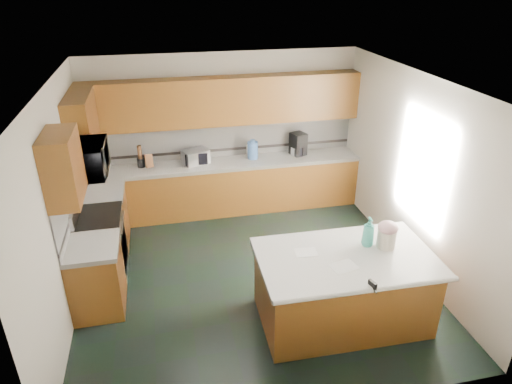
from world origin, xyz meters
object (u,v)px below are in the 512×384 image
object	(u,v)px
island_base	(343,290)
soap_bottle_island	(369,232)
coffee_maker	(298,144)
treat_jar	(386,239)
island_top	(346,258)
toaster_oven	(196,157)
knife_block	(149,161)

from	to	relation	value
island_base	soap_bottle_island	xyz separation A→B (m)	(0.33, 0.16, 0.68)
coffee_maker	island_base	bearing A→B (deg)	-116.52
treat_jar	soap_bottle_island	world-z (taller)	soap_bottle_island
island_top	toaster_oven	size ratio (longest dim) A/B	4.96
treat_jar	toaster_oven	bearing A→B (deg)	104.45
island_base	toaster_oven	world-z (taller)	toaster_oven
island_top	knife_block	distance (m)	3.84
treat_jar	coffee_maker	xyz separation A→B (m)	(-0.13, 3.10, 0.08)
island_base	treat_jar	world-z (taller)	treat_jar
island_base	island_top	xyz separation A→B (m)	(-0.00, 0.00, 0.46)
island_base	soap_bottle_island	bearing A→B (deg)	26.80
toaster_oven	coffee_maker	bearing A→B (deg)	-20.93
toaster_oven	coffee_maker	world-z (taller)	coffee_maker
treat_jar	knife_block	bearing A→B (deg)	113.65
treat_jar	soap_bottle_island	distance (m)	0.23
island_top	soap_bottle_island	bearing A→B (deg)	26.80
toaster_oven	treat_jar	bearing A→B (deg)	-79.64
toaster_oven	coffee_maker	xyz separation A→B (m)	(1.81, 0.03, 0.08)
treat_jar	coffee_maker	world-z (taller)	coffee_maker
island_top	knife_block	world-z (taller)	knife_block
toaster_oven	soap_bottle_island	bearing A→B (deg)	-81.72
island_base	coffee_maker	world-z (taller)	coffee_maker
island_top	knife_block	size ratio (longest dim) A/B	9.28
island_top	knife_block	bearing A→B (deg)	125.90
soap_bottle_island	toaster_oven	bearing A→B (deg)	125.69
knife_block	toaster_oven	size ratio (longest dim) A/B	0.53
soap_bottle_island	knife_block	xyz separation A→B (m)	(-2.51, 2.99, -0.08)
treat_jar	soap_bottle_island	size ratio (longest dim) A/B	0.61
soap_bottle_island	toaster_oven	world-z (taller)	soap_bottle_island
treat_jar	coffee_maker	distance (m)	3.11
island_base	toaster_oven	bearing A→B (deg)	115.28
island_top	island_base	bearing A→B (deg)	1.12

